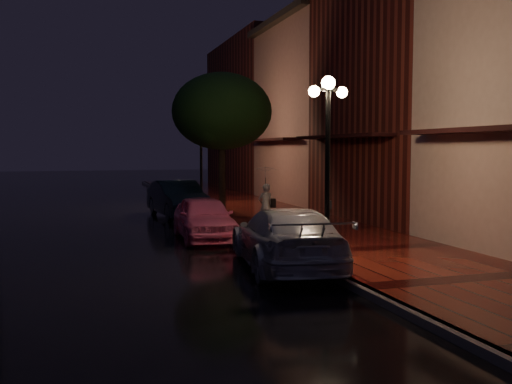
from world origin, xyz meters
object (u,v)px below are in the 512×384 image
object	(u,v)px
pink_car	(204,218)
woman_with_umbrella	(266,187)
parking_meter	(329,220)
streetlamp_far	(201,153)
silver_car	(286,238)
streetlamp_near	(328,157)
navy_car	(178,199)
street_tree	(222,114)

from	to	relation	value
pink_car	woman_with_umbrella	world-z (taller)	woman_with_umbrella
woman_with_umbrella	parking_meter	xyz separation A→B (m)	(0.22, -4.51, -0.58)
streetlamp_far	silver_car	xyz separation A→B (m)	(-0.95, -13.80, -1.88)
streetlamp_far	silver_car	size ratio (longest dim) A/B	0.87
streetlamp_far	woman_with_umbrella	xyz separation A→B (m)	(0.43, -8.20, -1.08)
pink_car	woman_with_umbrella	size ratio (longest dim) A/B	1.91
woman_with_umbrella	streetlamp_far	bearing A→B (deg)	-97.19
streetlamp_near	navy_car	xyz separation A→B (m)	(-1.63, 10.97, -1.85)
streetlamp_near	streetlamp_far	bearing A→B (deg)	90.00
woman_with_umbrella	parking_meter	size ratio (longest dim) A/B	1.59
streetlamp_far	navy_car	distance (m)	3.90
streetlamp_near	streetlamp_far	size ratio (longest dim) A/B	1.00
street_tree	parking_meter	size ratio (longest dim) A/B	4.44
streetlamp_far	woman_with_umbrella	world-z (taller)	streetlamp_far
pink_car	silver_car	size ratio (longest dim) A/B	0.80
silver_car	street_tree	bearing A→B (deg)	-89.04
streetlamp_far	parking_meter	world-z (taller)	streetlamp_far
street_tree	pink_car	xyz separation A→B (m)	(-2.10, -6.03, -3.57)
silver_car	woman_with_umbrella	world-z (taller)	woman_with_umbrella
navy_car	parking_meter	distance (m)	9.95
street_tree	parking_meter	xyz separation A→B (m)	(0.39, -9.70, -3.30)
streetlamp_far	pink_car	distance (m)	9.42
streetlamp_far	woman_with_umbrella	size ratio (longest dim) A/B	2.07
streetlamp_near	silver_car	world-z (taller)	streetlamp_near
street_tree	navy_car	distance (m)	3.97
street_tree	navy_car	size ratio (longest dim) A/B	1.27
woman_with_umbrella	navy_car	bearing A→B (deg)	-78.50
silver_car	woman_with_umbrella	bearing A→B (deg)	-96.44
pink_car	parking_meter	distance (m)	4.44
streetlamp_far	street_tree	world-z (taller)	street_tree
streetlamp_near	woman_with_umbrella	bearing A→B (deg)	85.80
streetlamp_far	parking_meter	bearing A→B (deg)	-87.07
silver_car	pink_car	bearing A→B (deg)	-72.06
streetlamp_far	parking_meter	size ratio (longest dim) A/B	3.30
navy_car	parking_meter	world-z (taller)	navy_car
silver_car	parking_meter	xyz separation A→B (m)	(1.60, 1.10, 0.22)
silver_car	parking_meter	world-z (taller)	parking_meter
navy_car	silver_car	world-z (taller)	navy_car
streetlamp_far	parking_meter	distance (m)	12.83
street_tree	pink_car	size ratio (longest dim) A/B	1.46
streetlamp_far	pink_car	size ratio (longest dim) A/B	1.08
streetlamp_far	navy_car	xyz separation A→B (m)	(-1.63, -3.03, -1.85)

